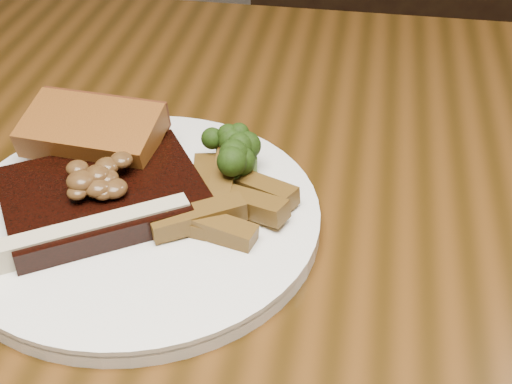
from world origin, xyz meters
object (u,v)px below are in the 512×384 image
at_px(steak, 103,197).
at_px(dining_table, 247,310).
at_px(chair_far, 374,107).
at_px(plate, 139,220).
at_px(garlic_bread, 95,150).
at_px(potato_wedges, 225,212).

bearing_deg(steak, dining_table, -29.39).
height_order(chair_far, plate, chair_far).
bearing_deg(steak, garlic_bread, 82.30).
distance_m(plate, steak, 0.03).
bearing_deg(chair_far, plate, 74.48).
relative_size(chair_far, potato_wedges, 9.09).
relative_size(plate, potato_wedges, 3.05).
bearing_deg(garlic_bread, plate, -43.12).
height_order(dining_table, plate, plate).
bearing_deg(garlic_bread, dining_table, -15.80).
bearing_deg(potato_wedges, chair_far, 80.53).
height_order(dining_table, garlic_bread, garlic_bread).
xyz_separation_m(garlic_bread, potato_wedges, (0.13, -0.06, -0.00)).
bearing_deg(garlic_bread, potato_wedges, -21.92).
xyz_separation_m(dining_table, plate, (-0.08, -0.01, 0.10)).
relative_size(dining_table, chair_far, 1.86).
distance_m(steak, potato_wedges, 0.10).
relative_size(chair_far, plate, 2.98).
relative_size(dining_table, plate, 5.56).
bearing_deg(dining_table, garlic_bread, 159.37).
height_order(dining_table, chair_far, chair_far).
bearing_deg(steak, potato_wedges, -35.14).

